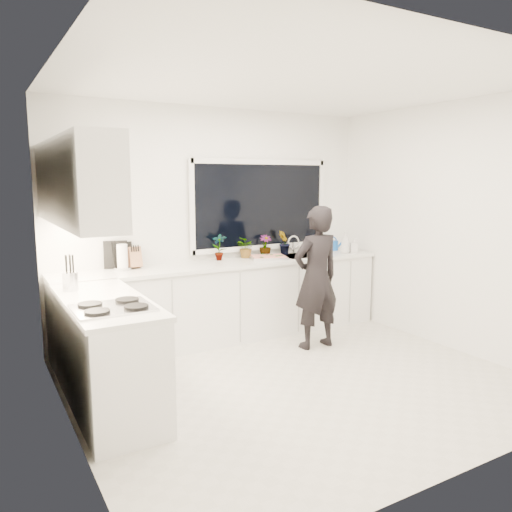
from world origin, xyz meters
TOP-DOWN VIEW (x-y plane):
  - floor at (0.00, 0.00)m, footprint 4.00×3.50m
  - wall_back at (0.00, 1.76)m, footprint 4.00×0.02m
  - wall_left at (-2.01, 0.00)m, footprint 0.02×3.50m
  - wall_right at (2.01, 0.00)m, footprint 0.02×3.50m
  - ceiling at (0.00, 0.00)m, footprint 4.00×3.50m
  - window at (0.60, 1.73)m, footprint 1.80×0.02m
  - base_cabinets_back at (0.00, 1.45)m, footprint 3.92×0.58m
  - base_cabinets_left at (-1.67, 0.35)m, footprint 0.58×1.60m
  - countertop_back at (0.00, 1.44)m, footprint 3.94×0.62m
  - countertop_left at (-1.67, 0.35)m, footprint 0.62×1.60m
  - upper_cabinets at (-1.79, 0.70)m, footprint 0.34×2.10m
  - sink at (1.05, 1.45)m, footprint 0.58×0.42m
  - faucet at (1.05, 1.65)m, footprint 0.03×0.03m
  - stovetop at (-1.69, -0.00)m, footprint 0.56×0.48m
  - person at (0.72, 0.70)m, footprint 0.58×0.38m
  - pizza_tray at (0.53, 1.42)m, footprint 0.50×0.43m
  - pizza at (0.53, 1.42)m, footprint 0.46×0.38m
  - watering_can at (1.67, 1.61)m, footprint 0.17×0.17m
  - paper_towel_roll at (-1.20, 1.55)m, footprint 0.12×0.12m
  - knife_block at (-1.05, 1.59)m, footprint 0.13×0.10m
  - utensil_crock at (-1.85, 0.80)m, footprint 0.15×0.15m
  - picture_frame_large at (-1.15, 1.69)m, footprint 0.22×0.05m
  - picture_frame_small at (-1.23, 1.69)m, footprint 0.25×0.08m
  - herb_plants at (0.44, 1.61)m, footprint 1.11×0.25m
  - soap_bottles at (1.66, 1.30)m, footprint 0.27×0.12m

SIDE VIEW (x-z plane):
  - floor at x=0.00m, z-range -0.02..0.00m
  - base_cabinets_back at x=0.00m, z-range 0.00..0.88m
  - base_cabinets_left at x=-1.67m, z-range 0.00..0.88m
  - person at x=0.72m, z-range 0.00..1.59m
  - sink at x=1.05m, z-range 0.80..0.94m
  - countertop_back at x=0.00m, z-range 0.88..0.92m
  - countertop_left at x=-1.67m, z-range 0.88..0.92m
  - stovetop at x=-1.69m, z-range 0.92..0.95m
  - pizza_tray at x=0.53m, z-range 0.92..0.95m
  - pizza at x=0.53m, z-range 0.95..0.96m
  - watering_can at x=1.67m, z-range 0.92..1.05m
  - utensil_crock at x=-1.85m, z-range 0.92..1.08m
  - faucet at x=1.05m, z-range 0.92..1.14m
  - knife_block at x=-1.05m, z-range 0.92..1.14m
  - soap_bottles at x=1.66m, z-range 0.91..1.18m
  - paper_towel_roll at x=-1.20m, z-range 0.92..1.18m
  - picture_frame_large at x=-1.15m, z-range 0.92..1.20m
  - herb_plants at x=0.44m, z-range 0.90..1.22m
  - picture_frame_small at x=-1.23m, z-range 0.92..1.22m
  - wall_back at x=0.00m, z-range 0.00..2.70m
  - wall_left at x=-2.01m, z-range 0.00..2.70m
  - wall_right at x=2.01m, z-range 0.00..2.70m
  - window at x=0.60m, z-range 1.05..2.05m
  - upper_cabinets at x=-1.79m, z-range 1.50..2.20m
  - ceiling at x=0.00m, z-range 2.70..2.72m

